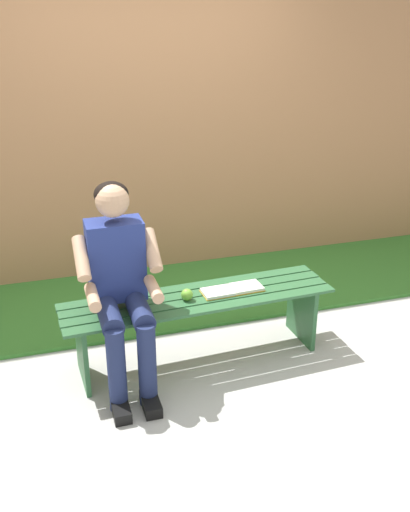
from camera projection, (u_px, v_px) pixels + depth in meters
ground_plane at (39, 508)px, 2.83m from camera, size 10.00×7.00×0.04m
grass_strip at (161, 285)px, 4.98m from camera, size 9.00×1.54×0.03m
brick_wall at (83, 124)px, 4.76m from camera, size 9.50×0.24×2.65m
bench_near at (198, 312)px, 3.85m from camera, size 1.81×0.51×0.47m
person_seated at (120, 281)px, 3.48m from camera, size 0.50×0.69×1.28m
apple at (187, 295)px, 3.74m from camera, size 0.08×0.08×0.08m
book_open at (232, 290)px, 3.87m from camera, size 0.42×0.18×0.02m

